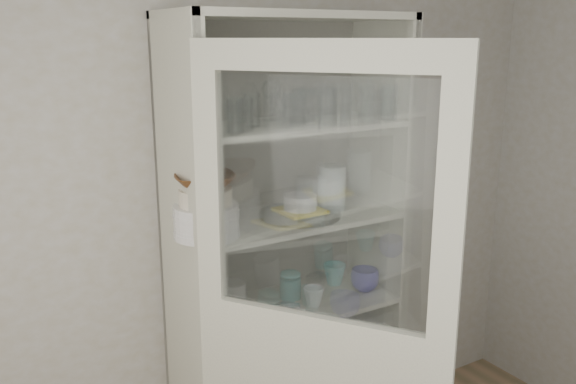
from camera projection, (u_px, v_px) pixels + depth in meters
wall_back at (223, 201)px, 2.68m from camera, size 3.60×0.02×2.60m
pantry_cabinet at (281, 281)px, 2.74m from camera, size 1.00×0.45×2.10m
cupboard_door at (318, 376)px, 2.09m from camera, size 0.55×0.76×2.00m
tumbler_0 at (210, 117)px, 2.17m from camera, size 0.08×0.08×0.13m
tumbler_1 at (245, 114)px, 2.26m from camera, size 0.07×0.07×0.13m
tumbler_2 at (298, 110)px, 2.38m from camera, size 0.08×0.08×0.13m
tumbler_3 at (328, 106)px, 2.41m from camera, size 0.08×0.08×0.15m
tumbler_4 at (341, 105)px, 2.43m from camera, size 0.08×0.08×0.16m
tumbler_5 at (386, 103)px, 2.59m from camera, size 0.07×0.07×0.14m
tumbler_6 at (389, 102)px, 2.57m from camera, size 0.09×0.09×0.15m
tumbler_7 at (213, 112)px, 2.31m from camera, size 0.09×0.09×0.13m
tumbler_8 at (252, 110)px, 2.39m from camera, size 0.08×0.08×0.13m
tumbler_9 at (290, 108)px, 2.46m from camera, size 0.08×0.08×0.13m
tumbler_10 at (301, 105)px, 2.50m from camera, size 0.08×0.08×0.14m
tumbler_11 at (306, 105)px, 2.52m from camera, size 0.08×0.08×0.14m
goblet_0 at (193, 106)px, 2.36m from camera, size 0.07×0.07×0.16m
goblet_1 at (271, 98)px, 2.53m from camera, size 0.08×0.08×0.19m
goblet_2 at (305, 100)px, 2.66m from camera, size 0.07×0.07×0.15m
goblet_3 at (320, 98)px, 2.68m from camera, size 0.07×0.07×0.16m
plate_stack_front at (206, 221)px, 2.32m from camera, size 0.25×0.25×0.13m
plate_stack_back at (196, 216)px, 2.48m from camera, size 0.23×0.23×0.07m
cream_bowl at (206, 197)px, 2.30m from camera, size 0.21×0.21×0.06m
terracotta_bowl at (205, 181)px, 2.28m from camera, size 0.29×0.29×0.06m
glass_platter at (300, 214)px, 2.59m from camera, size 0.36×0.36×0.02m
yellow_trivet at (300, 210)px, 2.59m from camera, size 0.19×0.19×0.01m
white_ramekin at (300, 202)px, 2.58m from camera, size 0.16×0.16×0.06m
grey_bowl_stack at (332, 188)px, 2.67m from camera, size 0.12×0.12×0.20m
mug_blue at (365, 280)px, 2.82m from camera, size 0.16×0.16×0.10m
mug_teal at (334, 274)px, 2.89m from camera, size 0.13×0.13×0.10m
mug_white at (314, 296)px, 2.66m from camera, size 0.11×0.11×0.09m
teal_jar at (290, 286)px, 2.73m from camera, size 0.09×0.09×0.11m
measuring_cups at (286, 309)px, 2.59m from camera, size 0.09×0.09×0.04m
white_canister at (233, 297)px, 2.59m from camera, size 0.15×0.15×0.13m
cream_dish at (264, 382)px, 2.74m from camera, size 0.26×0.26×0.07m
tin_box at (338, 363)px, 2.91m from camera, size 0.22×0.17×0.06m
tumbler_12 at (236, 116)px, 2.22m from camera, size 0.06×0.06×0.13m
tumbler_13 at (368, 103)px, 2.51m from camera, size 0.08×0.08×0.16m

